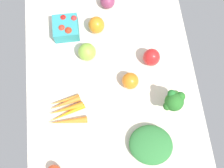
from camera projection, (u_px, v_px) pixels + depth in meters
tablecloth at (112, 86)px, 118.09cm from camera, size 104.00×76.00×2.00cm
heirloom_tomato_orange at (130, 82)px, 113.83cm from camera, size 7.32×7.32×7.32cm
bell_pepper_orange at (96, 25)px, 121.81cm from camera, size 9.95×9.95×8.39cm
berry_basket at (66, 28)px, 122.04cm from camera, size 11.51×11.51×7.81cm
leafy_greens_clump at (151, 145)px, 106.48cm from camera, size 19.86×21.21×5.46cm
carrot_bunch at (66, 111)px, 112.26cm from camera, size 13.09×17.04×2.82cm
broccoli_head at (174, 101)px, 106.88cm from camera, size 8.58×9.23×12.09cm
heirloom_tomato_green at (87, 52)px, 117.77cm from camera, size 8.05×8.05×8.05cm
bell_pepper_red at (152, 57)px, 116.55cm from camera, size 10.07×10.07×8.80cm
red_onion_center at (107, 1)px, 126.57cm from camera, size 7.06×7.06×7.06cm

